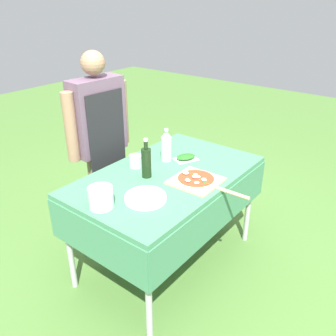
{
  "coord_description": "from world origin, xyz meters",
  "views": [
    {
      "loc": [
        -1.75,
        -1.38,
        1.92
      ],
      "look_at": [
        0.01,
        0.0,
        0.82
      ],
      "focal_mm": 38.0,
      "sensor_mm": 36.0,
      "label": 1
    }
  ],
  "objects_px": {
    "prep_table": "(167,184)",
    "pizza_on_peel": "(197,180)",
    "person_cook": "(100,135)",
    "oil_bottle": "(146,162)",
    "sauce_jar": "(136,162)",
    "mixing_tub": "(101,197)",
    "plate_stack": "(146,198)",
    "water_bottle": "(166,146)",
    "herb_container": "(186,157)"
  },
  "relations": [
    {
      "from": "water_bottle",
      "to": "herb_container",
      "type": "relative_size",
      "value": 1.22
    },
    {
      "from": "prep_table",
      "to": "sauce_jar",
      "type": "distance_m",
      "value": 0.28
    },
    {
      "from": "person_cook",
      "to": "pizza_on_peel",
      "type": "relative_size",
      "value": 2.84
    },
    {
      "from": "water_bottle",
      "to": "mixing_tub",
      "type": "xyz_separation_m",
      "value": [
        -0.75,
        -0.11,
        -0.05
      ]
    },
    {
      "from": "person_cook",
      "to": "prep_table",
      "type": "bearing_deg",
      "value": 94.96
    },
    {
      "from": "water_bottle",
      "to": "herb_container",
      "type": "distance_m",
      "value": 0.18
    },
    {
      "from": "oil_bottle",
      "to": "herb_container",
      "type": "height_order",
      "value": "oil_bottle"
    },
    {
      "from": "sauce_jar",
      "to": "pizza_on_peel",
      "type": "bearing_deg",
      "value": -80.67
    },
    {
      "from": "oil_bottle",
      "to": "sauce_jar",
      "type": "xyz_separation_m",
      "value": [
        0.07,
        0.17,
        -0.07
      ]
    },
    {
      "from": "plate_stack",
      "to": "mixing_tub",
      "type": "bearing_deg",
      "value": 145.49
    },
    {
      "from": "pizza_on_peel",
      "to": "herb_container",
      "type": "xyz_separation_m",
      "value": [
        0.25,
        0.27,
        0.0
      ]
    },
    {
      "from": "water_bottle",
      "to": "plate_stack",
      "type": "distance_m",
      "value": 0.6
    },
    {
      "from": "mixing_tub",
      "to": "sauce_jar",
      "type": "xyz_separation_m",
      "value": [
        0.53,
        0.21,
        -0.02
      ]
    },
    {
      "from": "water_bottle",
      "to": "pizza_on_peel",
      "type": "bearing_deg",
      "value": -111.04
    },
    {
      "from": "mixing_tub",
      "to": "sauce_jar",
      "type": "bearing_deg",
      "value": 21.98
    },
    {
      "from": "herb_container",
      "to": "mixing_tub",
      "type": "height_order",
      "value": "mixing_tub"
    },
    {
      "from": "prep_table",
      "to": "plate_stack",
      "type": "relative_size",
      "value": 5.36
    },
    {
      "from": "prep_table",
      "to": "plate_stack",
      "type": "height_order",
      "value": "plate_stack"
    },
    {
      "from": "herb_container",
      "to": "prep_table",
      "type": "bearing_deg",
      "value": -173.12
    },
    {
      "from": "prep_table",
      "to": "plate_stack",
      "type": "bearing_deg",
      "value": -162.29
    },
    {
      "from": "water_bottle",
      "to": "plate_stack",
      "type": "bearing_deg",
      "value": -154.05
    },
    {
      "from": "mixing_tub",
      "to": "plate_stack",
      "type": "distance_m",
      "value": 0.27
    },
    {
      "from": "prep_table",
      "to": "oil_bottle",
      "type": "bearing_deg",
      "value": 145.33
    },
    {
      "from": "oil_bottle",
      "to": "person_cook",
      "type": "bearing_deg",
      "value": 79.58
    },
    {
      "from": "pizza_on_peel",
      "to": "water_bottle",
      "type": "distance_m",
      "value": 0.42
    },
    {
      "from": "prep_table",
      "to": "pizza_on_peel",
      "type": "height_order",
      "value": "pizza_on_peel"
    },
    {
      "from": "oil_bottle",
      "to": "herb_container",
      "type": "xyz_separation_m",
      "value": [
        0.39,
        -0.05,
        -0.09
      ]
    },
    {
      "from": "mixing_tub",
      "to": "oil_bottle",
      "type": "bearing_deg",
      "value": 5.73
    },
    {
      "from": "prep_table",
      "to": "oil_bottle",
      "type": "distance_m",
      "value": 0.24
    },
    {
      "from": "pizza_on_peel",
      "to": "person_cook",
      "type": "bearing_deg",
      "value": 91.02
    },
    {
      "from": "oil_bottle",
      "to": "plate_stack",
      "type": "height_order",
      "value": "oil_bottle"
    },
    {
      "from": "oil_bottle",
      "to": "water_bottle",
      "type": "relative_size",
      "value": 1.11
    },
    {
      "from": "sauce_jar",
      "to": "herb_container",
      "type": "bearing_deg",
      "value": -33.58
    },
    {
      "from": "person_cook",
      "to": "water_bottle",
      "type": "xyz_separation_m",
      "value": [
        0.19,
        -0.52,
        -0.02
      ]
    },
    {
      "from": "pizza_on_peel",
      "to": "oil_bottle",
      "type": "xyz_separation_m",
      "value": [
        -0.15,
        0.32,
        0.1
      ]
    },
    {
      "from": "person_cook",
      "to": "mixing_tub",
      "type": "height_order",
      "value": "person_cook"
    },
    {
      "from": "herb_container",
      "to": "oil_bottle",
      "type": "bearing_deg",
      "value": 172.67
    },
    {
      "from": "pizza_on_peel",
      "to": "sauce_jar",
      "type": "bearing_deg",
      "value": 97.8
    },
    {
      "from": "prep_table",
      "to": "mixing_tub",
      "type": "xyz_separation_m",
      "value": [
        -0.58,
        0.04,
        0.14
      ]
    },
    {
      "from": "oil_bottle",
      "to": "sauce_jar",
      "type": "distance_m",
      "value": 0.19
    },
    {
      "from": "herb_container",
      "to": "plate_stack",
      "type": "distance_m",
      "value": 0.65
    },
    {
      "from": "prep_table",
      "to": "water_bottle",
      "type": "bearing_deg",
      "value": 39.73
    },
    {
      "from": "pizza_on_peel",
      "to": "plate_stack",
      "type": "bearing_deg",
      "value": 160.58
    },
    {
      "from": "person_cook",
      "to": "oil_bottle",
      "type": "bearing_deg",
      "value": 83.37
    },
    {
      "from": "pizza_on_peel",
      "to": "oil_bottle",
      "type": "height_order",
      "value": "oil_bottle"
    },
    {
      "from": "plate_stack",
      "to": "sauce_jar",
      "type": "relative_size",
      "value": 2.72
    },
    {
      "from": "person_cook",
      "to": "mixing_tub",
      "type": "xyz_separation_m",
      "value": [
        -0.57,
        -0.63,
        -0.08
      ]
    },
    {
      "from": "prep_table",
      "to": "pizza_on_peel",
      "type": "xyz_separation_m",
      "value": [
        0.03,
        -0.24,
        0.09
      ]
    },
    {
      "from": "person_cook",
      "to": "mixing_tub",
      "type": "relative_size",
      "value": 10.57
    },
    {
      "from": "person_cook",
      "to": "mixing_tub",
      "type": "distance_m",
      "value": 0.85
    }
  ]
}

